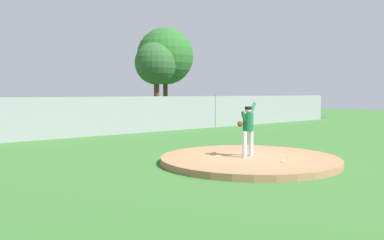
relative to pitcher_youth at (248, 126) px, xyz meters
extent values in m
plane|color=#386B2D|center=(0.05, 5.97, -1.15)|extent=(80.00, 80.00, 0.00)
cube|color=#2B2B2D|center=(0.05, 14.47, -1.14)|extent=(44.00, 7.00, 0.01)
cylinder|color=#99704C|center=(0.05, -0.03, -1.05)|extent=(5.47, 5.47, 0.19)
cylinder|color=silver|center=(-0.18, -0.04, -0.56)|extent=(0.13, 0.13, 0.79)
cylinder|color=silver|center=(0.20, 0.04, -0.56)|extent=(0.13, 0.13, 0.79)
cylinder|color=#145933|center=(0.01, 0.00, 0.10)|extent=(0.32, 0.32, 0.54)
cylinder|color=#145933|center=(0.19, 0.00, 0.47)|extent=(0.38, 0.16, 0.48)
cylinder|color=#145933|center=(-0.17, 0.00, 0.24)|extent=(0.29, 0.14, 0.46)
ellipsoid|color=#4C2D14|center=(-0.29, 0.05, 0.07)|extent=(0.20, 0.12, 0.18)
sphere|color=tan|center=(0.01, 0.00, 0.47)|extent=(0.20, 0.20, 0.20)
cylinder|color=black|center=(0.01, 0.00, 0.54)|extent=(0.21, 0.21, 0.09)
sphere|color=white|center=(0.06, -1.30, -0.92)|extent=(0.07, 0.07, 0.07)
cube|color=gray|center=(0.05, 9.97, -0.17)|extent=(38.86, 0.03, 1.96)
cylinder|color=slate|center=(7.82, 9.97, -0.12)|extent=(0.07, 0.07, 2.06)
cylinder|color=slate|center=(19.48, 9.97, -0.12)|extent=(0.07, 0.07, 2.06)
cube|color=slate|center=(11.87, 14.75, -0.48)|extent=(2.22, 4.45, 0.68)
cube|color=black|center=(11.87, 14.75, 0.16)|extent=(1.92, 2.50, 0.59)
cylinder|color=black|center=(11.77, 16.08, -0.83)|extent=(1.99, 0.79, 0.64)
cylinder|color=black|center=(11.98, 13.42, -0.83)|extent=(1.99, 0.79, 0.64)
cube|color=#232328|center=(6.90, 14.22, -0.47)|extent=(1.97, 4.66, 0.72)
cube|color=black|center=(6.90, 14.22, 0.19)|extent=(1.72, 2.60, 0.59)
cylinder|color=black|center=(6.83, 15.64, -0.83)|extent=(1.82, 0.73, 0.64)
cylinder|color=black|center=(6.98, 12.80, -0.83)|extent=(1.82, 0.73, 0.64)
cube|color=maroon|center=(-0.26, 14.67, -0.44)|extent=(2.05, 4.32, 0.77)
cube|color=black|center=(-0.26, 14.67, 0.23)|extent=(1.77, 2.43, 0.57)
cylinder|color=black|center=(-0.36, 15.97, -0.83)|extent=(1.84, 0.77, 0.64)
cylinder|color=black|center=(-0.16, 13.37, -0.83)|extent=(1.84, 0.77, 0.64)
cylinder|color=#4C331E|center=(11.59, 22.03, 0.61)|extent=(0.49, 0.49, 3.50)
sphere|color=#2D5B2B|center=(11.59, 22.03, 3.74)|extent=(3.96, 3.96, 3.96)
cylinder|color=#4C331E|center=(13.07, 22.72, 0.73)|extent=(0.44, 0.44, 3.75)
sphere|color=#276225|center=(13.07, 22.72, 4.48)|extent=(5.38, 5.38, 5.38)
camera|label=1|loc=(-8.95, -8.26, 1.00)|focal=37.05mm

